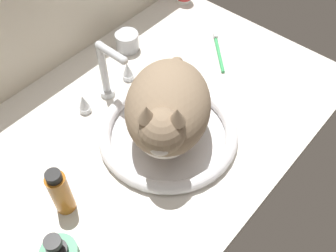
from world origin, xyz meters
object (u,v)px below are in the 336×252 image
at_px(faucet, 107,76).
at_px(metal_jar, 127,41).
at_px(amber_bottle, 60,192).
at_px(sink_basin, 168,132).
at_px(toothbrush, 218,51).
at_px(cat, 167,110).

xyz_separation_m(faucet, metal_jar, (0.17, 0.10, -0.05)).
distance_m(faucet, amber_bottle, 0.34).
xyz_separation_m(sink_basin, amber_bottle, (-0.29, 0.04, 0.05)).
bearing_deg(amber_bottle, toothbrush, 4.65).
bearing_deg(faucet, cat, -93.37).
height_order(faucet, amber_bottle, faucet).
bearing_deg(faucet, toothbrush, -19.09).
bearing_deg(cat, sink_basin, 34.39).
height_order(metal_jar, amber_bottle, amber_bottle).
bearing_deg(amber_bottle, cat, -10.17).
xyz_separation_m(faucet, cat, (-0.01, -0.22, 0.04)).
height_order(faucet, metal_jar, faucet).
bearing_deg(toothbrush, sink_basin, -164.68).
bearing_deg(metal_jar, faucet, -149.61).
xyz_separation_m(cat, toothbrush, (0.35, 0.10, -0.11)).
relative_size(sink_basin, toothbrush, 2.67).
bearing_deg(cat, faucet, 86.63).
xyz_separation_m(metal_jar, toothbrush, (0.17, -0.22, -0.02)).
bearing_deg(metal_jar, sink_basin, -118.89).
distance_m(faucet, toothbrush, 0.37).
distance_m(sink_basin, metal_jar, 0.36).
relative_size(cat, metal_jar, 5.17).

